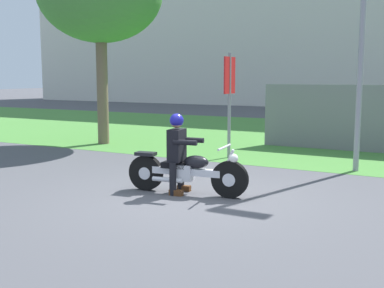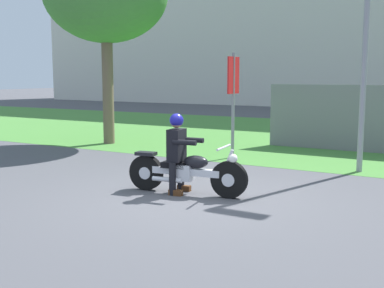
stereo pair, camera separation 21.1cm
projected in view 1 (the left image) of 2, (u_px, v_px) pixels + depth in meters
ground at (192, 198)px, 8.12m from camera, size 120.00×120.00×0.00m
grass_verge at (324, 137)px, 16.19m from camera, size 60.00×12.00×0.01m
motorcycle_lead at (187, 172)px, 8.36m from camera, size 2.19×0.67×0.87m
rider_lead at (178, 147)px, 8.36m from camera, size 0.59×0.51×1.40m
sign_banner at (229, 89)px, 11.93m from camera, size 0.08×0.60×2.60m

